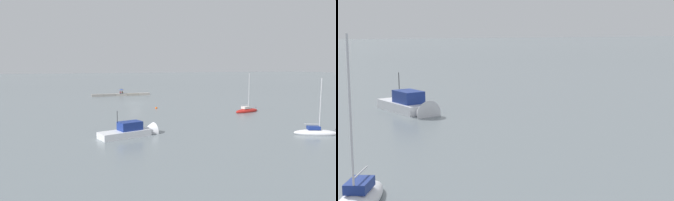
% 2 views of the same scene
% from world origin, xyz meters
% --- Properties ---
extents(sailboat_white_far, '(5.54, 3.51, 7.44)m').
position_xyz_m(sailboat_white_far, '(-14.86, 39.51, 0.27)').
color(sailboat_white_far, silver).
rests_on(sailboat_white_far, ground_plane).
extents(motorboat_white_far, '(7.78, 4.38, 4.18)m').
position_xyz_m(motorboat_white_far, '(7.30, 33.06, 0.44)').
color(motorboat_white_far, silver).
rests_on(motorboat_white_far, ground_plane).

